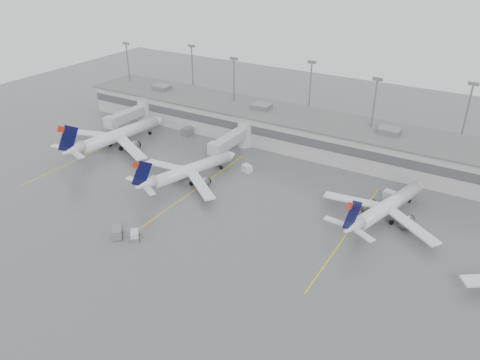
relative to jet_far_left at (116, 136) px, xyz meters
The scene contains 18 objects.
ground 58.37m from the jet_far_left, 32.53° to the right, with size 260.00×260.00×0.00m, color #505052.
terminal 55.89m from the jet_far_left, 28.48° to the left, with size 152.00×17.00×9.45m.
light_masts 59.49m from the jet_far_left, 33.42° to the left, with size 142.40×8.00×20.60m.
jet_bridge_left 15.74m from the jet_far_left, 113.89° to the left, with size 4.00×17.20×7.00m.
jet_bridge_right 32.04m from the jet_far_left, 26.68° to the left, with size 4.00×17.20×7.00m.
stand_markings 49.79m from the jet_far_left, ahead, with size 105.25×40.00×0.01m.
jet_far_left is the anchor object (origin of this frame).
jet_mid_left 28.69m from the jet_far_left, 12.09° to the right, with size 24.33×27.71×9.26m.
jet_mid_right 71.24m from the jet_far_left, ahead, with size 24.74×28.13×9.34m.
baggage_tug 44.51m from the jet_far_left, 41.71° to the right, with size 2.87×2.99×1.66m.
baggage_cart 43.01m from the jet_far_left, 45.75° to the right, with size 3.29×3.45×1.96m.
gse_uld_a 8.58m from the jet_far_left, 123.52° to the left, with size 2.37×1.58×1.68m, color silver.
gse_uld_b 37.44m from the jet_far_left, ahead, with size 2.41×1.61×1.71m, color silver.
gse_uld_c 70.74m from the jet_far_left, ahead, with size 2.70×1.80×1.91m, color silver.
gse_loader 20.20m from the jet_far_left, 57.32° to the left, with size 2.09×3.34×2.09m, color slate.
cone_a 6.29m from the jet_far_left, 97.75° to the left, with size 0.46×0.46×0.73m, color red.
cone_b 35.45m from the jet_far_left, 11.48° to the left, with size 0.47×0.47×0.74m, color red.
cone_c 68.34m from the jet_far_left, ahead, with size 0.50×0.50×0.80m, color red.
Camera 1 is at (38.17, -50.13, 50.42)m, focal length 35.00 mm.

